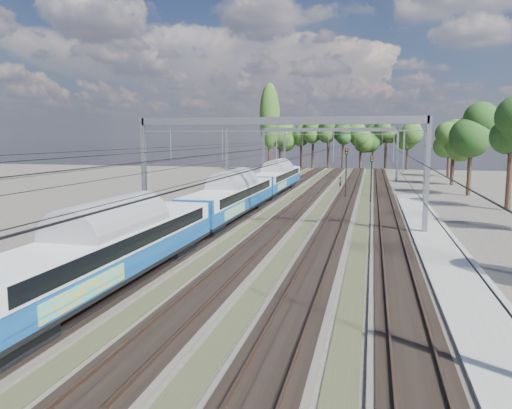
% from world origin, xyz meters
% --- Properties ---
extents(track_bed, '(21.00, 130.00, 0.34)m').
position_xyz_m(track_bed, '(-0.00, 45.00, 0.10)').
color(track_bed, '#47423A').
rests_on(track_bed, ground).
extents(platform, '(3.00, 70.00, 0.30)m').
position_xyz_m(platform, '(12.00, 20.00, 0.15)').
color(platform, gray).
rests_on(platform, ground).
extents(catenary, '(25.65, 130.00, 9.00)m').
position_xyz_m(catenary, '(0.33, 52.69, 6.40)').
color(catenary, gray).
rests_on(catenary, ground).
extents(tree_belt, '(40.66, 98.52, 12.18)m').
position_xyz_m(tree_belt, '(4.90, 95.47, 8.56)').
color(tree_belt, black).
rests_on(tree_belt, ground).
extents(poplar, '(4.40, 4.40, 19.04)m').
position_xyz_m(poplar, '(-14.50, 98.00, 11.89)').
color(poplar, black).
rests_on(poplar, ground).
extents(emu_train, '(3.02, 63.83, 4.41)m').
position_xyz_m(emu_train, '(-4.50, 32.65, 2.60)').
color(emu_train, black).
rests_on(emu_train, ground).
extents(worker, '(0.46, 0.63, 1.60)m').
position_xyz_m(worker, '(2.99, 64.97, 0.80)').
color(worker, black).
rests_on(worker, ground).
extents(signal_near, '(0.38, 0.35, 6.06)m').
position_xyz_m(signal_near, '(4.41, 52.05, 3.84)').
color(signal_near, black).
rests_on(signal_near, ground).
extents(signal_far, '(0.37, 0.34, 5.25)m').
position_xyz_m(signal_far, '(7.41, 49.33, 3.32)').
color(signal_far, black).
rests_on(signal_far, ground).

